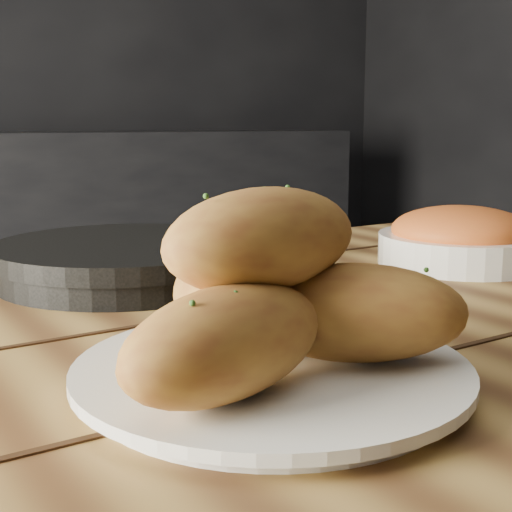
{
  "coord_description": "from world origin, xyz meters",
  "views": [
    {
      "loc": [
        -0.48,
        -0.81,
        0.93
      ],
      "look_at": [
        -0.22,
        -0.4,
        0.84
      ],
      "focal_mm": 50.0,
      "sensor_mm": 36.0,
      "label": 1
    }
  ],
  "objects_px": {
    "table": "(226,459)",
    "skillet": "(129,260)",
    "plate": "(272,375)",
    "bread_rolls": "(268,298)",
    "bowl": "(461,239)"
  },
  "relations": [
    {
      "from": "table",
      "to": "skillet",
      "type": "relative_size",
      "value": 3.3
    },
    {
      "from": "table",
      "to": "plate",
      "type": "height_order",
      "value": "plate"
    },
    {
      "from": "bread_rolls",
      "to": "plate",
      "type": "bearing_deg",
      "value": 30.96
    },
    {
      "from": "table",
      "to": "bowl",
      "type": "bearing_deg",
      "value": 17.69
    },
    {
      "from": "table",
      "to": "bowl",
      "type": "height_order",
      "value": "bowl"
    },
    {
      "from": "table",
      "to": "skillet",
      "type": "xyz_separation_m",
      "value": [
        0.04,
        0.29,
        0.12
      ]
    },
    {
      "from": "skillet",
      "to": "bowl",
      "type": "height_order",
      "value": "bowl"
    },
    {
      "from": "table",
      "to": "plate",
      "type": "relative_size",
      "value": 5.33
    },
    {
      "from": "skillet",
      "to": "bread_rolls",
      "type": "bearing_deg",
      "value": -99.07
    },
    {
      "from": "skillet",
      "to": "bowl",
      "type": "xyz_separation_m",
      "value": [
        0.4,
        -0.15,
        0.01
      ]
    },
    {
      "from": "plate",
      "to": "bowl",
      "type": "distance_m",
      "value": 0.51
    },
    {
      "from": "bread_rolls",
      "to": "skillet",
      "type": "xyz_separation_m",
      "value": [
        0.06,
        0.38,
        -0.04
      ]
    },
    {
      "from": "table",
      "to": "plate",
      "type": "bearing_deg",
      "value": -99.59
    },
    {
      "from": "bread_rolls",
      "to": "skillet",
      "type": "height_order",
      "value": "bread_rolls"
    },
    {
      "from": "table",
      "to": "bread_rolls",
      "type": "height_order",
      "value": "bread_rolls"
    }
  ]
}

